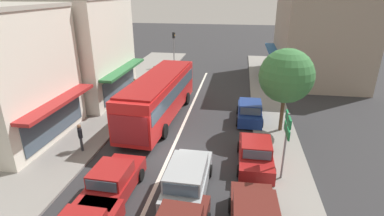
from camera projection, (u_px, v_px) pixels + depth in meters
The scene contains 18 objects.
ground_plane at pixel (171, 151), 17.58m from camera, with size 140.00×140.00×0.00m, color #2D2D30.
lane_centre_line at pixel (184, 123), 21.25m from camera, with size 0.20×28.00×0.01m, color silver.
sidewalk_left at pixel (106, 107), 24.07m from camera, with size 5.20×44.00×0.14m, color gray.
kerb_right at pixel (271, 117), 22.14m from camera, with size 2.80×44.00×0.12m, color gray.
shopfront_corner_near at pixel (0, 77), 17.57m from camera, with size 7.11×7.27×8.11m.
shopfront_mid_block at pixel (72, 49), 24.91m from camera, with size 8.93×8.16×8.41m.
building_right_far at pixel (320, 31), 30.19m from camera, with size 8.87×11.19×9.85m.
city_bus at pixel (159, 94), 21.39m from camera, with size 3.16×10.98×3.23m.
sedan_adjacent_lane_trail at pixel (113, 182), 13.63m from camera, with size 2.00×4.25×1.47m.
wagon_queue_far_back at pixel (188, 178), 13.77m from camera, with size 1.98×4.52×1.58m.
parked_sedan_kerb_second at pixel (255, 154), 15.99m from camera, with size 1.93×4.21×1.47m.
parked_hatchback_kerb_third at pixel (250, 112), 21.37m from camera, with size 1.84×3.71×1.54m.
traffic_light_downstreet at pixel (174, 44), 35.55m from camera, with size 0.33×0.24×4.20m.
directional_road_sign at pixel (287, 131), 13.93m from camera, with size 0.10×1.40×3.60m.
street_tree_right at pixel (286, 76), 18.63m from camera, with size 3.42×3.42×5.55m.
pedestrian_with_handbag_near at pixel (155, 73), 30.06m from camera, with size 0.37×0.65×1.63m.
pedestrian_browsing_midblock at pixel (135, 86), 25.80m from camera, with size 0.56×0.27×1.63m.
pedestrian_far_walker at pixel (80, 136), 17.10m from camera, with size 0.39×0.48×1.63m.
Camera 1 is at (3.65, -15.02, 8.83)m, focal length 28.00 mm.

